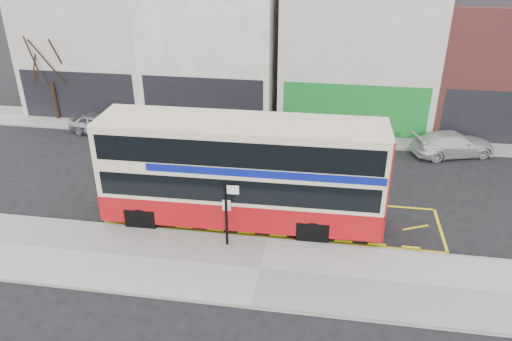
% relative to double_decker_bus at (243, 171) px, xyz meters
% --- Properties ---
extents(ground, '(120.00, 120.00, 0.00)m').
position_rel_double_decker_bus_xyz_m(ground, '(1.22, -0.94, -2.40)').
color(ground, black).
rests_on(ground, ground).
extents(pavement, '(40.00, 4.00, 0.15)m').
position_rel_double_decker_bus_xyz_m(pavement, '(1.22, -3.24, -2.33)').
color(pavement, '#A4A29C').
rests_on(pavement, ground).
extents(kerb, '(40.00, 0.15, 0.15)m').
position_rel_double_decker_bus_xyz_m(kerb, '(1.22, -1.31, -2.33)').
color(kerb, gray).
rests_on(kerb, ground).
extents(far_pavement, '(50.00, 3.00, 0.15)m').
position_rel_double_decker_bus_xyz_m(far_pavement, '(1.22, 10.06, -2.33)').
color(far_pavement, '#A4A29C').
rests_on(far_pavement, ground).
extents(road_markings, '(14.00, 3.40, 0.01)m').
position_rel_double_decker_bus_xyz_m(road_markings, '(1.22, 0.66, -2.40)').
color(road_markings, yellow).
rests_on(road_markings, ground).
extents(terrace_far_left, '(8.00, 8.01, 10.80)m').
position_rel_double_decker_bus_xyz_m(terrace_far_left, '(-12.28, 14.05, 2.42)').
color(terrace_far_left, silver).
rests_on(terrace_far_left, ground).
extents(terrace_left, '(8.00, 8.01, 11.80)m').
position_rel_double_decker_bus_xyz_m(terrace_left, '(-4.28, 14.05, 2.92)').
color(terrace_left, white).
rests_on(terrace_left, ground).
extents(terrace_green_shop, '(9.00, 8.01, 11.30)m').
position_rel_double_decker_bus_xyz_m(terrace_green_shop, '(4.72, 14.05, 2.67)').
color(terrace_green_shop, silver).
rests_on(terrace_green_shop, ground).
extents(terrace_right, '(9.00, 8.01, 10.30)m').
position_rel_double_decker_bus_xyz_m(terrace_right, '(13.72, 14.05, 2.17)').
color(terrace_right, brown).
rests_on(terrace_right, ground).
extents(double_decker_bus, '(11.47, 2.82, 4.57)m').
position_rel_double_decker_bus_xyz_m(double_decker_bus, '(0.00, 0.00, 0.00)').
color(double_decker_bus, beige).
rests_on(double_decker_bus, ground).
extents(bus_stop_post, '(0.68, 0.12, 2.73)m').
position_rel_double_decker_bus_xyz_m(bus_stop_post, '(-0.22, -1.93, -0.59)').
color(bus_stop_post, black).
rests_on(bus_stop_post, pavement).
extents(car_silver, '(3.92, 2.29, 1.25)m').
position_rel_double_decker_bus_xyz_m(car_silver, '(-10.21, 8.19, -1.77)').
color(car_silver, '#ACACB1').
rests_on(car_silver, ground).
extents(car_grey, '(4.78, 2.87, 1.49)m').
position_rel_double_decker_bus_xyz_m(car_grey, '(0.80, 7.98, -1.66)').
color(car_grey, '#494E51').
rests_on(car_grey, ground).
extents(car_white, '(4.82, 3.12, 1.30)m').
position_rel_double_decker_bus_xyz_m(car_white, '(10.04, 8.40, -1.75)').
color(car_white, silver).
rests_on(car_white, ground).
extents(street_tree_left, '(3.18, 3.18, 6.86)m').
position_rel_double_decker_bus_xyz_m(street_tree_left, '(-13.83, 9.94, 2.28)').
color(street_tree_left, black).
rests_on(street_tree_left, ground).
extents(street_tree_right, '(2.46, 2.46, 5.32)m').
position_rel_double_decker_bus_xyz_m(street_tree_right, '(8.66, 11.07, 1.22)').
color(street_tree_right, black).
rests_on(street_tree_right, ground).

